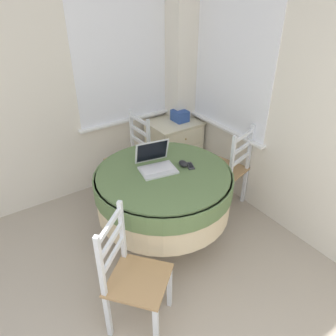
{
  "coord_description": "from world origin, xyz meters",
  "views": [
    {
      "loc": [
        -0.13,
        -0.04,
        2.29
      ],
      "look_at": [
        1.34,
        2.13,
        0.69
      ],
      "focal_mm": 35.0,
      "sensor_mm": 36.0,
      "label": 1
    }
  ],
  "objects": [
    {
      "name": "corner_cabinet",
      "position": [
        1.98,
        2.95,
        0.36
      ],
      "size": [
        0.6,
        0.51,
        0.71
      ],
      "color": "beige",
      "rests_on": "ground_plane"
    },
    {
      "name": "computer_mouse",
      "position": [
        1.39,
        1.96,
        0.8
      ],
      "size": [
        0.07,
        0.1,
        0.05
      ],
      "color": "black",
      "rests_on": "round_dining_table"
    },
    {
      "name": "storage_box",
      "position": [
        2.06,
        2.94,
        0.78
      ],
      "size": [
        0.16,
        0.18,
        0.13
      ],
      "color": "#2D4C93",
      "rests_on": "corner_cabinet"
    },
    {
      "name": "dining_chair_camera_near",
      "position": [
        0.53,
        1.38,
        0.45
      ],
      "size": [
        0.57,
        0.57,
        0.95
      ],
      "color": "#A87F51",
      "rests_on": "ground_plane"
    },
    {
      "name": "cell_phone",
      "position": [
        1.44,
        1.93,
        0.78
      ],
      "size": [
        0.09,
        0.13,
        0.01
      ],
      "color": "#2D2D33",
      "rests_on": "round_dining_table"
    },
    {
      "name": "round_dining_table",
      "position": [
        1.19,
        1.98,
        0.6
      ],
      "size": [
        1.23,
        1.23,
        0.78
      ],
      "color": "#4C3D2D",
      "rests_on": "ground_plane"
    },
    {
      "name": "dining_chair_near_back_window",
      "position": [
        1.33,
        2.86,
        0.45
      ],
      "size": [
        0.42,
        0.42,
        0.95
      ],
      "color": "#A87F51",
      "rests_on": "ground_plane"
    },
    {
      "name": "corner_room_shell",
      "position": [
        1.38,
        2.08,
        1.28
      ],
      "size": [
        4.57,
        5.09,
        2.55
      ],
      "color": "silver",
      "rests_on": "ground_plane"
    },
    {
      "name": "dining_chair_near_right_window",
      "position": [
        2.07,
        2.07,
        0.45
      ],
      "size": [
        0.49,
        0.49,
        0.95
      ],
      "color": "#A87F51",
      "rests_on": "ground_plane"
    },
    {
      "name": "laptop",
      "position": [
        1.17,
        2.07,
        0.83
      ],
      "size": [
        0.36,
        0.34,
        0.23
      ],
      "color": "silver",
      "rests_on": "round_dining_table"
    }
  ]
}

